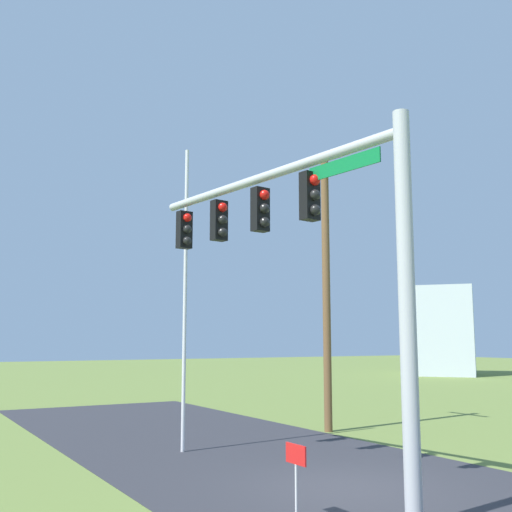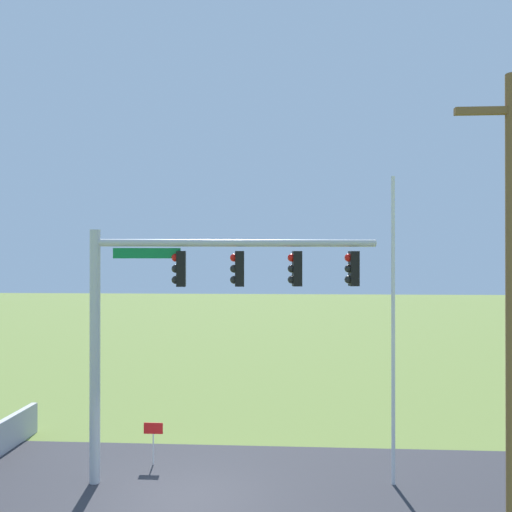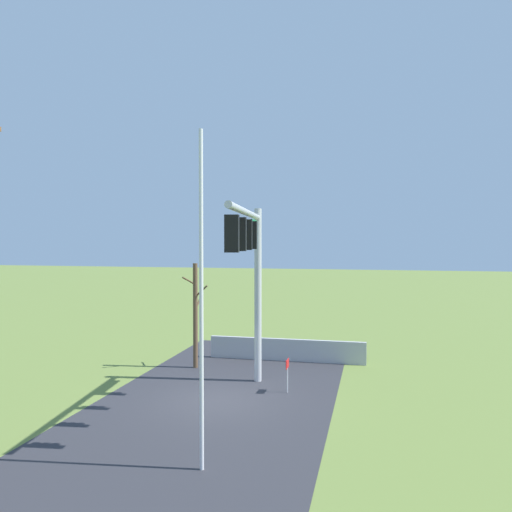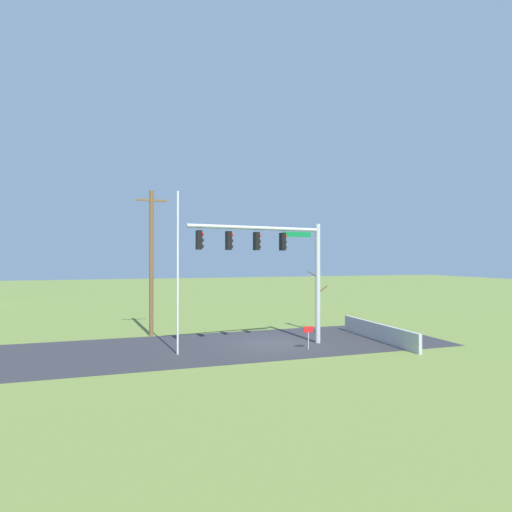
{
  "view_description": "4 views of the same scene",
  "coord_description": "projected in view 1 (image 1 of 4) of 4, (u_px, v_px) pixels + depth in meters",
  "views": [
    {
      "loc": [
        9.98,
        -8.09,
        2.91
      ],
      "look_at": [
        -1.59,
        -1.22,
        4.75
      ],
      "focal_mm": 43.19,
      "sensor_mm": 36.0,
      "label": 1
    },
    {
      "loc": [
        -2.61,
        13.55,
        5.98
      ],
      "look_at": [
        -1.66,
        -1.41,
        6.06
      ],
      "focal_mm": 38.62,
      "sensor_mm": 36.0,
      "label": 2
    },
    {
      "loc": [
        -17.05,
        -5.27,
        5.57
      ],
      "look_at": [
        -1.08,
        -1.61,
        5.04
      ],
      "focal_mm": 36.4,
      "sensor_mm": 36.0,
      "label": 3
    },
    {
      "loc": [
        -7.84,
        -21.84,
        4.77
      ],
      "look_at": [
        -1.35,
        -1.7,
        4.93
      ],
      "focal_mm": 28.63,
      "sensor_mm": 36.0,
      "label": 4
    }
  ],
  "objects": [
    {
      "name": "signal_mast",
      "position": [
        302.0,
        237.0,
        12.18
      ],
      "size": [
        7.72,
        1.22,
        6.76
      ],
      "color": "#B2B5BA",
      "rests_on": "ground_plane"
    },
    {
      "name": "utility_pole",
      "position": [
        326.0,
        286.0,
        20.33
      ],
      "size": [
        1.9,
        0.26,
        9.03
      ],
      "color": "brown",
      "rests_on": "ground_plane"
    },
    {
      "name": "ground_plane",
      "position": [
        350.0,
        488.0,
        12.2
      ],
      "size": [
        160.0,
        160.0,
        0.0
      ],
      "primitive_type": "plane",
      "color": "olive"
    },
    {
      "name": "open_sign",
      "position": [
        296.0,
        464.0,
        10.03
      ],
      "size": [
        0.56,
        0.04,
        1.22
      ],
      "color": "silver",
      "rests_on": "ground_plane"
    },
    {
      "name": "road_surface",
      "position": [
        249.0,
        455.0,
        15.61
      ],
      "size": [
        28.0,
        8.0,
        0.01
      ],
      "primitive_type": "cube",
      "color": "#2D2D33",
      "rests_on": "ground_plane"
    },
    {
      "name": "distant_building",
      "position": [
        447.0,
        331.0,
        52.52
      ],
      "size": [
        7.67,
        7.96,
        7.41
      ],
      "primitive_type": "cube",
      "rotation": [
        0.0,
        0.0,
        2.26
      ],
      "color": "silver",
      "rests_on": "ground_plane"
    },
    {
      "name": "flagpole",
      "position": [
        185.0,
        296.0,
        16.66
      ],
      "size": [
        0.1,
        0.1,
        8.18
      ],
      "primitive_type": "cylinder",
      "color": "silver",
      "rests_on": "ground_plane"
    }
  ]
}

